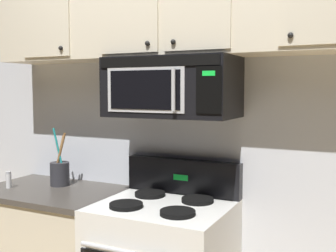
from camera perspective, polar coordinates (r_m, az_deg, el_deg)
The scene contains 5 objects.
back_wall at distance 2.68m, azimuth 2.83°, elevation 0.51°, with size 5.20×0.10×2.70m, color silver.
over_range_microwave at distance 2.44m, azimuth 0.52°, elevation 5.36°, with size 0.76×0.43×0.35m.
upper_cabinets at distance 2.51m, azimuth 0.85°, elevation 15.67°, with size 2.50×0.36×0.55m.
utensil_crock_charcoal at distance 2.97m, azimuth -14.69°, elevation -6.19°, with size 0.13×0.13×0.40m.
salt_shaker at distance 3.00m, azimuth -21.12°, elevation -6.94°, with size 0.04×0.04×0.11m.
Camera 1 is at (1.06, -1.66, 1.56)m, focal length 44.22 mm.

